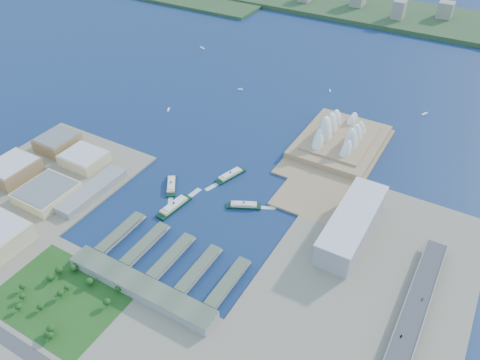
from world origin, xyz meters
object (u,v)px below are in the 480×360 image
Objects in this scene: ferry_b at (230,174)px; car_c at (422,299)px; car_b at (401,336)px; toaster_building at (352,224)px; ferry_d at (244,204)px; ferry_c at (174,205)px; opera_house at (342,129)px; ferry_a at (171,184)px.

ferry_b is 13.12× the size of car_c.
car_b reaches higher than ferry_b.
ferry_d is at bearing -172.18° from toaster_building.
car_c reaches higher than ferry_c.
opera_house is 3.48× the size of ferry_a.
ferry_b is 15.16× the size of car_b.
car_c is at bearing -53.85° from opera_house.
ferry_a is at bearing 174.55° from car_c.
toaster_building is at bearing 8.94° from ferry_b.
ferry_c is at bearing -179.77° from car_c.
ferry_b reaches higher than ferry_a.
car_b is (191.00, -331.39, -16.57)m from opera_house.
ferry_d is (-152.17, -20.89, -15.83)m from toaster_building.
car_c reaches higher than ferry_a.
toaster_building is 130.93m from car_c.
ferry_c is (-237.18, -73.75, -14.83)m from toaster_building.
toaster_building reaches higher than ferry_c.
ferry_d is (53.57, -51.32, -0.40)m from ferry_b.
car_c is at bearing -33.58° from toaster_building.
ferry_b is 331.26m from car_c.
ferry_a is 12.67× the size of car_c.
opera_house reaches higher than ferry_b.
ferry_b is 346.96m from car_b.
toaster_building is (90.00, -200.00, -11.50)m from opera_house.
toaster_building is 2.89× the size of ferry_b.
opera_house is 3.00× the size of ferry_c.
car_c is at bearing -0.73° from ferry_b.
opera_house is at bearing -111.17° from ferry_c.
car_b is at bearing -48.91° from ferry_a.
car_b is (306.73, -161.82, 10.36)m from ferry_b.
car_b is at bearing -10.46° from ferry_b.
ferry_a is 1.05× the size of ferry_d.
car_b is at bearing 177.42° from ferry_c.
ferry_b is at bearing -124.31° from opera_house.
ferry_c is 1.21× the size of ferry_d.
car_b is (371.48, -95.22, 10.54)m from ferry_a.
ferry_b is at bearing 19.44° from ferry_d.
ferry_d is 13.97× the size of car_b.
car_b is at bearing -97.72° from car_c.
car_c is at bearing -172.68° from ferry_c.
car_b is 59.57m from car_c.
toaster_building is 154.41m from ferry_d.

